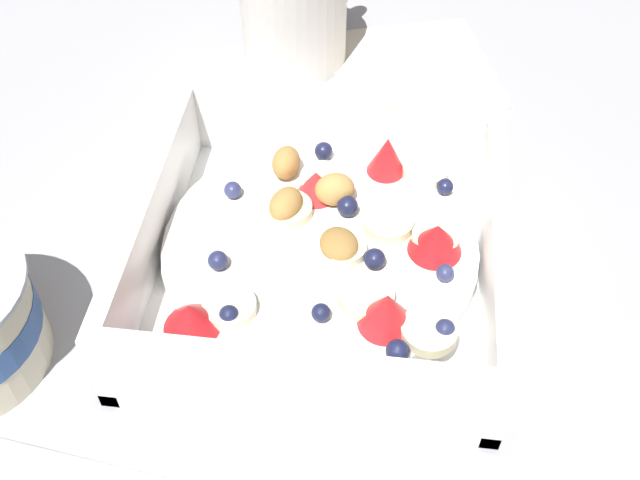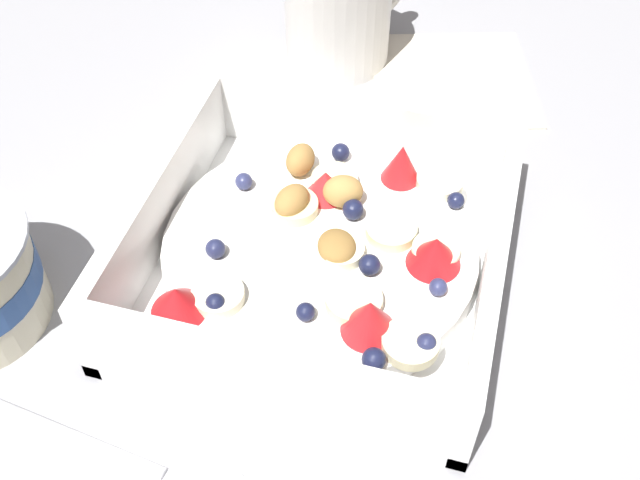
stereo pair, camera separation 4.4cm
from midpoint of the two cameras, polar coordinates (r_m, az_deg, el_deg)
The scene contains 4 objects.
ground_plane at distance 0.46m, azimuth -4.54°, elevation -3.09°, with size 2.40×2.40×0.00m, color #9E9EA3.
fruit_bowl at distance 0.44m, azimuth -2.61°, elevation -1.03°, with size 0.21×0.21×0.06m.
coffee_mug at distance 0.60m, azimuth -4.01°, elevation 16.89°, with size 0.10×0.09×0.09m.
folded_napkin at distance 0.61m, azimuth 4.79°, elevation 12.57°, with size 0.12×0.12×0.01m, color silver.
Camera 1 is at (-0.28, -0.05, 0.36)m, focal length 43.01 mm.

